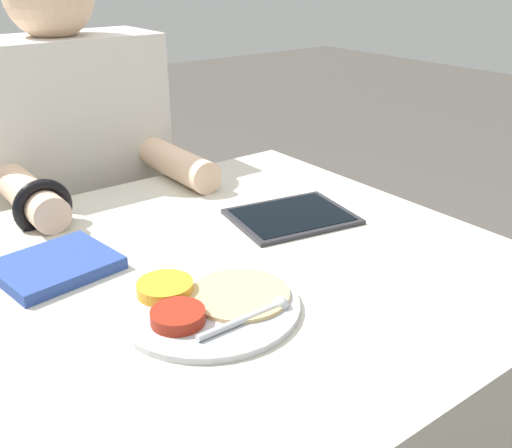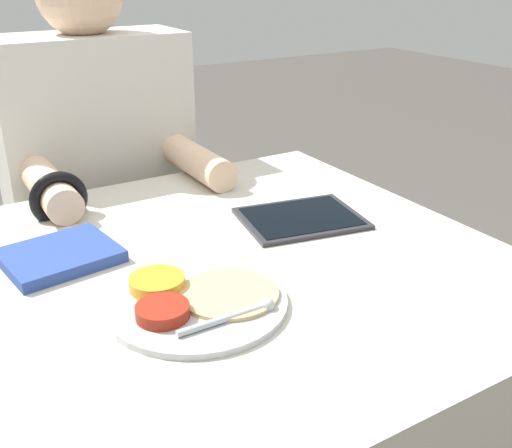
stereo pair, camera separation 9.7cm
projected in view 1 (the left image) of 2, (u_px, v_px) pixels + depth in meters
The scene contains 5 objects.
dining_table at pixel (218, 446), 1.12m from camera, with size 0.95×0.88×0.76m.
thali_tray at pixel (205, 303), 0.84m from camera, with size 0.26×0.26×0.03m.
red_notebook at pixel (56, 266), 0.94m from camera, with size 0.19×0.17×0.02m.
tablet_device at pixel (292, 216), 1.14m from camera, with size 0.25×0.21×0.01m.
person_diner at pixel (81, 238), 1.48m from camera, with size 0.44×0.45×1.24m.
Camera 1 is at (-0.46, -0.72, 1.21)m, focal length 42.00 mm.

